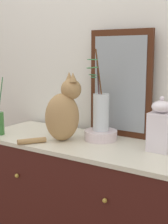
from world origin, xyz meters
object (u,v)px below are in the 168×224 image
at_px(sideboard, 84,209).
at_px(bowl_porcelain, 101,135).
at_px(vase_glass_clear, 101,110).
at_px(cat_sitting, 63,112).
at_px(mirror_leaning, 120,84).
at_px(jar_lidded_porcelain, 161,127).

xyz_separation_m(sideboard, bowl_porcelain, (0.07, 0.09, 0.47)).
height_order(sideboard, vase_glass_clear, vase_glass_clear).
distance_m(cat_sitting, bowl_porcelain, 0.27).
xyz_separation_m(cat_sitting, vase_glass_clear, (0.18, 0.13, 0.01)).
bearing_deg(vase_glass_clear, mirror_leaning, 73.17).
height_order(cat_sitting, bowl_porcelain, cat_sitting).
relative_size(sideboard, cat_sitting, 3.30).
bearing_deg(sideboard, jar_lidded_porcelain, 8.89).
relative_size(sideboard, jar_lidded_porcelain, 4.54).
bearing_deg(mirror_leaning, jar_lidded_porcelain, -27.20).
relative_size(sideboard, vase_glass_clear, 2.78).
bearing_deg(jar_lidded_porcelain, sideboard, -171.11).
bearing_deg(bowl_porcelain, jar_lidded_porcelain, -2.48).
height_order(vase_glass_clear, jar_lidded_porcelain, vase_glass_clear).
xyz_separation_m(mirror_leaning, cat_sitting, (-0.23, -0.29, -0.16)).
distance_m(cat_sitting, vase_glass_clear, 0.23).
xyz_separation_m(mirror_leaning, bowl_porcelain, (-0.05, -0.16, -0.30)).
bearing_deg(sideboard, vase_glass_clear, 52.16).
xyz_separation_m(cat_sitting, jar_lidded_porcelain, (0.57, 0.12, -0.04)).
bearing_deg(cat_sitting, vase_glass_clear, 35.58).
distance_m(sideboard, jar_lidded_porcelain, 0.73).
xyz_separation_m(mirror_leaning, jar_lidded_porcelain, (0.34, -0.17, -0.20)).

